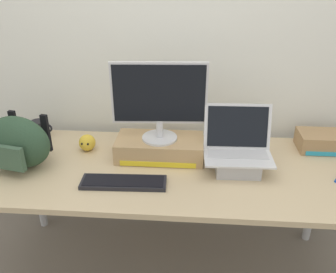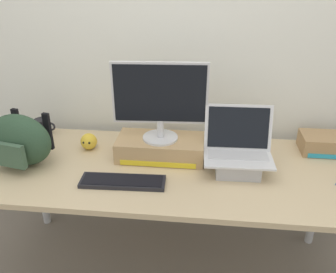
# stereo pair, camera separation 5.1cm
# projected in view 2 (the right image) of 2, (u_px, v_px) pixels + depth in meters

# --- Properties ---
(ground_plane) EXTENTS (20.00, 20.00, 0.00)m
(ground_plane) POSITION_uv_depth(u_px,v_px,m) (168.00, 268.00, 2.19)
(ground_plane) COLOR #70665B
(back_wall) EXTENTS (7.00, 0.10, 2.60)m
(back_wall) POSITION_uv_depth(u_px,v_px,m) (177.00, 39.00, 2.05)
(back_wall) COLOR silver
(back_wall) RESTS_ON ground
(desk) EXTENTS (1.96, 0.79, 0.73)m
(desk) POSITION_uv_depth(u_px,v_px,m) (168.00, 177.00, 1.89)
(desk) COLOR tan
(desk) RESTS_ON ground
(toner_box_yellow) EXTENTS (0.47, 0.24, 0.11)m
(toner_box_yellow) POSITION_uv_depth(u_px,v_px,m) (160.00, 148.00, 1.94)
(toner_box_yellow) COLOR tan
(toner_box_yellow) RESTS_ON desk
(desktop_monitor) EXTENTS (0.49, 0.19, 0.42)m
(desktop_monitor) POSITION_uv_depth(u_px,v_px,m) (160.00, 100.00, 1.81)
(desktop_monitor) COLOR silver
(desktop_monitor) RESTS_ON toner_box_yellow
(open_laptop) EXTENTS (0.35, 0.25, 0.32)m
(open_laptop) POSITION_uv_depth(u_px,v_px,m) (237.00, 158.00, 1.81)
(open_laptop) COLOR #ADADB2
(open_laptop) RESTS_ON desk
(external_keyboard) EXTENTS (0.42, 0.14, 0.02)m
(external_keyboard) POSITION_uv_depth(u_px,v_px,m) (123.00, 181.00, 1.72)
(external_keyboard) COLOR black
(external_keyboard) RESTS_ON desk
(messenger_backpack) EXTENTS (0.39, 0.28, 0.28)m
(messenger_backpack) POSITION_uv_depth(u_px,v_px,m) (20.00, 140.00, 1.83)
(messenger_backpack) COLOR #28422D
(messenger_backpack) RESTS_ON desk
(coffee_mug) EXTENTS (0.13, 0.09, 0.10)m
(coffee_mug) POSITION_uv_depth(u_px,v_px,m) (43.00, 127.00, 2.19)
(coffee_mug) COLOR black
(coffee_mug) RESTS_ON desk
(plush_toy) EXTENTS (0.09, 0.09, 0.09)m
(plush_toy) POSITION_uv_depth(u_px,v_px,m) (89.00, 141.00, 2.02)
(plush_toy) COLOR gold
(plush_toy) RESTS_ON desk
(toner_box_cyan) EXTENTS (0.32, 0.18, 0.10)m
(toner_box_cyan) POSITION_uv_depth(u_px,v_px,m) (330.00, 144.00, 1.99)
(toner_box_cyan) COLOR #9E7A51
(toner_box_cyan) RESTS_ON desk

